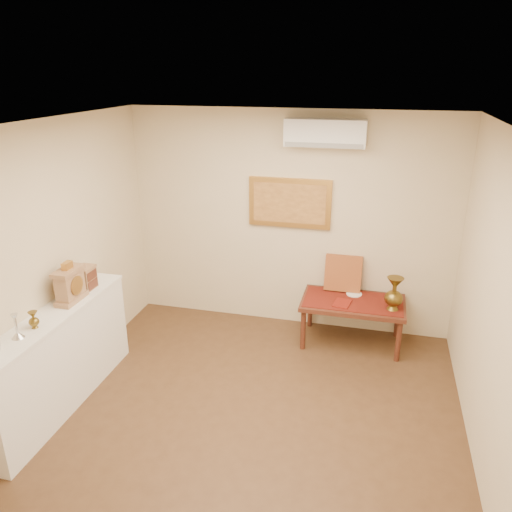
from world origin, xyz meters
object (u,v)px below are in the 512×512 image
(display_ledge, at_px, (58,360))
(low_table, at_px, (353,306))
(wooden_chest, at_px, (86,278))
(brass_urn_tall, at_px, (394,290))
(mantel_clock, at_px, (70,285))

(display_ledge, distance_m, low_table, 3.27)
(display_ledge, distance_m, wooden_chest, 0.86)
(brass_urn_tall, height_order, low_table, brass_urn_tall)
(display_ledge, relative_size, low_table, 1.68)
(mantel_clock, bearing_deg, display_ledge, -94.96)
(wooden_chest, relative_size, low_table, 0.20)
(mantel_clock, relative_size, wooden_chest, 1.68)
(display_ledge, bearing_deg, brass_urn_tall, 29.44)
(low_table, bearing_deg, brass_urn_tall, -14.82)
(brass_urn_tall, height_order, wooden_chest, wooden_chest)
(brass_urn_tall, relative_size, low_table, 0.39)
(brass_urn_tall, height_order, display_ledge, brass_urn_tall)
(display_ledge, height_order, low_table, display_ledge)
(display_ledge, distance_m, mantel_clock, 0.73)
(brass_urn_tall, xyz_separation_m, display_ledge, (-3.12, -1.76, -0.30))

